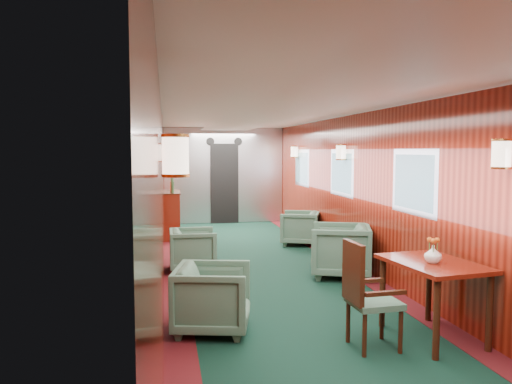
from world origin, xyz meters
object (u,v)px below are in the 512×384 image
Objects in this scene: credenza at (172,214)px; armchair_right_near at (340,250)px; armchair_right_far at (300,228)px; armchair_left_far at (193,249)px; armchair_left_near at (213,298)px; side_chair at (365,291)px; dining_table at (433,274)px.

credenza reaches higher than armchair_right_near.
credenza is at bearing -95.51° from armchair_right_far.
armchair_left_far is 0.97× the size of armchair_right_far.
side_chair is at bearing -104.88° from armchair_left_near.
side_chair is 1.43× the size of armchair_left_far.
armchair_left_near is (-1.33, 0.70, -0.20)m from side_chair.
armchair_right_near is 1.17× the size of armchair_right_far.
dining_table is 1.46× the size of armchair_left_near.
armchair_left_near is at bearing -178.86° from armchair_left_far.
armchair_left_far is at bearing 116.39° from dining_table.
credenza is (-1.67, 6.30, -0.05)m from side_chair.
armchair_right_near is (-0.05, 2.45, -0.25)m from dining_table.
dining_table is 4.94m from armchair_right_far.
side_chair is at bearing 4.04° from armchair_right_near.
armchair_left_near is 2.64m from armchair_left_far.
armchair_left_far is 0.83× the size of armchair_right_near.
credenza is at bearing 5.48° from armchair_left_far.
armchair_left_near is at bearing -86.60° from credenza.
armchair_right_far is at bearing 78.10° from side_chair.
armchair_right_near reaches higher than armchair_left_far.
credenza is 5.61m from armchair_left_near.
side_chair reaches higher than armchair_left_near.
armchair_right_near reaches higher than armchair_right_far.
credenza reaches higher than side_chair.
armchair_right_near is (2.03, 1.87, 0.04)m from armchair_left_near.
credenza is 1.78× the size of armchair_left_far.
dining_table is 0.77m from side_chair.
side_chair is 0.80× the size of credenza.
dining_table is 1.56× the size of armchair_left_far.
armchair_right_near is (2.08, -0.78, 0.06)m from armchair_left_far.
side_chair is 3.62m from armchair_left_far.
credenza is 1.48× the size of armchair_right_near.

